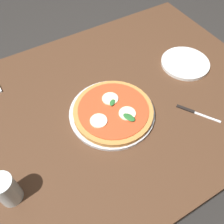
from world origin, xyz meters
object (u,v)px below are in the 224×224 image
Objects in this scene: serving_tray at (112,113)px; knife at (193,111)px; pizza at (113,111)px; plate_white at (185,63)px; glass_cup at (6,190)px; dining_table at (102,121)px.

serving_tray is 0.30m from knife.
pizza is at bearing 99.98° from serving_tray.
knife is at bearing 150.95° from serving_tray.
pizza reaches higher than serving_tray.
serving_tray is 1.52× the size of plate_white.
serving_tray is 0.43m from glass_cup.
plate_white is 1.85× the size of glass_cup.
serving_tray reaches higher than dining_table.
pizza reaches higher than knife.
knife is (-0.26, 0.14, -0.02)m from pizza.
plate_white reaches higher than dining_table.
glass_cup is at bearing 12.68° from plate_white.
glass_cup reaches higher than serving_tray.
knife is at bearing 177.36° from glass_cup.
plate_white is 0.26m from knife.
glass_cup is (0.83, 0.19, 0.05)m from plate_white.
plate_white is at bearing -170.32° from serving_tray.
serving_tray is at bearing 112.40° from dining_table.
pizza is at bearing 110.95° from dining_table.
dining_table is 0.36m from knife.
knife is 0.68m from glass_cup.
pizza is 0.42m from plate_white.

